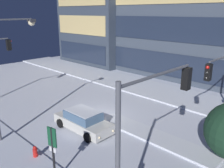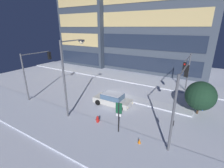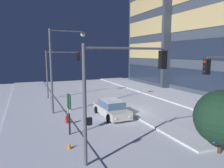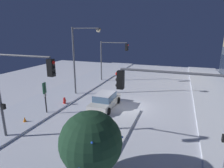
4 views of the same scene
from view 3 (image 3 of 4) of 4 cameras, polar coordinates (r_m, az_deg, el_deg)
ground at (r=21.28m, az=4.82°, el=-7.32°), size 52.00×52.00×0.00m
curb_strip_near at (r=19.02m, az=-19.58°, el=-9.46°), size 52.00×5.20×0.14m
curb_strip_far at (r=26.37m, az=21.98°, el=-4.69°), size 52.00×5.20×0.14m
median_strip at (r=17.28m, az=13.85°, el=-11.01°), size 9.00×1.80×0.14m
office_tower_secondary at (r=43.64m, az=14.78°, el=14.20°), size 12.17×10.61×20.88m
car_near at (r=19.34m, az=-0.11°, el=-6.70°), size 4.76×2.15×1.49m
traffic_light_corner_near_right at (r=10.66m, az=2.00°, el=0.44°), size 0.32×4.82×6.16m
traffic_light_corner_near_left at (r=27.46m, az=-13.76°, el=4.96°), size 0.32×4.36×6.08m
street_lamp_arched at (r=20.14m, az=-13.69°, el=6.48°), size 0.59×3.40×7.90m
fire_hydrant at (r=17.54m, az=-12.12°, el=-9.56°), size 0.48×0.26×0.81m
parking_info_sign at (r=14.70m, az=-11.55°, el=-6.82°), size 0.55×0.16×2.99m
decorated_tree_median at (r=13.51m, az=27.68°, el=-8.07°), size 3.14×3.12×3.68m
construction_cone at (r=13.15m, az=-11.47°, el=-16.28°), size 0.36×0.36×0.55m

